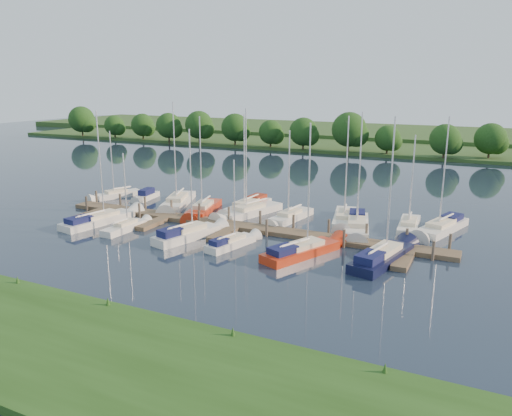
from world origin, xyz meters
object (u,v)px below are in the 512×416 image
at_px(dock, 235,228).
at_px(motorboat, 146,197).
at_px(sailboat_n_5, 248,213).
at_px(sailboat_s_2, 189,235).
at_px(sailboat_n_0, 116,195).

bearing_deg(dock, motorboat, 157.04).
bearing_deg(sailboat_n_5, sailboat_s_2, 99.93).
height_order(sailboat_n_0, sailboat_s_2, sailboat_s_2).
relative_size(dock, sailboat_n_0, 4.77).
height_order(dock, sailboat_s_2, sailboat_s_2).
distance_m(sailboat_n_0, sailboat_s_2, 19.74).
height_order(motorboat, sailboat_n_5, sailboat_n_5).
xyz_separation_m(dock, motorboat, (-15.58, 6.60, 0.13)).
distance_m(dock, sailboat_n_5, 5.40).
distance_m(dock, motorboat, 16.92).
relative_size(sailboat_n_0, sailboat_s_2, 0.82).
relative_size(motorboat, sailboat_n_5, 0.41).
relative_size(dock, sailboat_s_2, 3.91).
height_order(dock, sailboat_n_5, sailboat_n_5).
xyz_separation_m(sailboat_n_0, sailboat_s_2, (17.03, -9.97, 0.08)).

